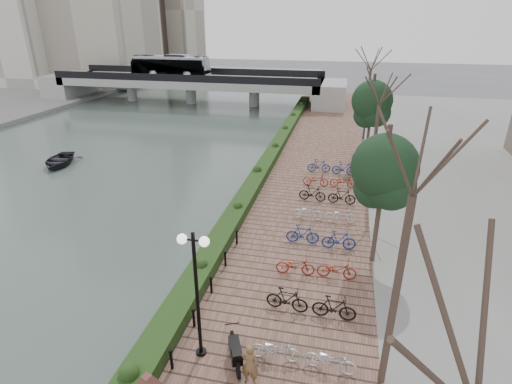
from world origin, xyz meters
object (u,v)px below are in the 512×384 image
(lamppost, at_px, (195,270))
(pedestrian, at_px, (250,364))
(boat, at_px, (59,160))
(motorcycle, at_px, (235,349))

(lamppost, bearing_deg, pedestrian, -22.38)
(lamppost, height_order, boat, lamppost)
(lamppost, relative_size, boat, 1.18)
(motorcycle, relative_size, pedestrian, 1.04)
(motorcycle, distance_m, boat, 25.64)
(pedestrian, distance_m, boat, 26.64)
(lamppost, xyz_separation_m, boat, (-18.20, 16.68, -3.46))
(motorcycle, height_order, pedestrian, pedestrian)
(boat, bearing_deg, motorcycle, -56.48)
(lamppost, distance_m, pedestrian, 3.33)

